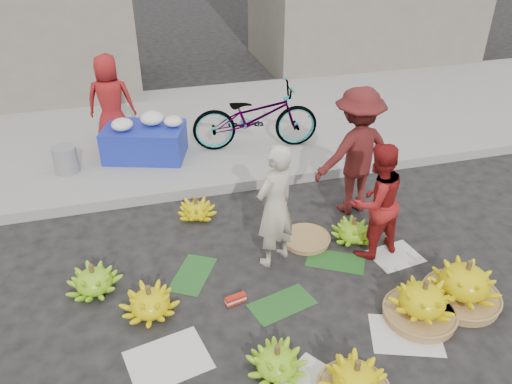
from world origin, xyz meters
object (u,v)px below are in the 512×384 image
object	(u,v)px
banana_bunch_0	(150,302)
bicycle	(255,117)
banana_bunch_4	(464,284)
flower_table	(145,140)
vendor_cream	(275,206)

from	to	relation	value
banana_bunch_0	bicycle	bearing A→B (deg)	58.40
banana_bunch_4	flower_table	size ratio (longest dim) A/B	0.64
banana_bunch_0	flower_table	xyz separation A→B (m)	(0.24, 3.26, 0.25)
banana_bunch_0	vendor_cream	xyz separation A→B (m)	(1.42, 0.48, 0.57)
banana_bunch_0	vendor_cream	world-z (taller)	vendor_cream
flower_table	bicycle	world-z (taller)	bicycle
banana_bunch_0	bicycle	size ratio (longest dim) A/B	0.29
vendor_cream	banana_bunch_4	bearing A→B (deg)	116.45
banana_bunch_4	vendor_cream	world-z (taller)	vendor_cream
banana_bunch_0	banana_bunch_4	distance (m)	3.13
flower_table	bicycle	bearing A→B (deg)	14.22
bicycle	banana_bunch_4	bearing A→B (deg)	-156.29
vendor_cream	flower_table	size ratio (longest dim) A/B	1.07
flower_table	banana_bunch_4	bearing A→B (deg)	-36.36
flower_table	banana_bunch_0	bearing A→B (deg)	-76.38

